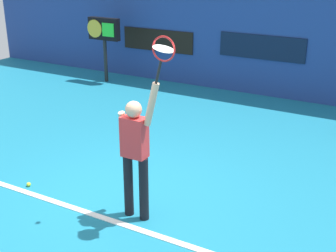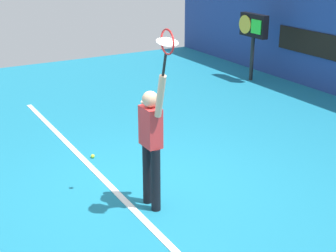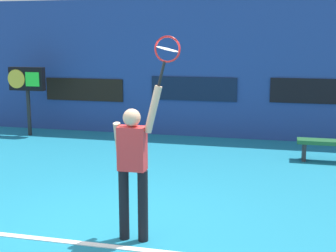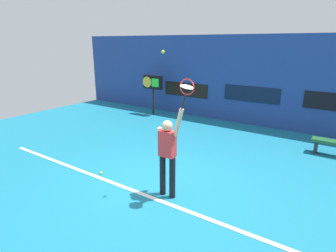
{
  "view_description": "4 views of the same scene",
  "coord_description": "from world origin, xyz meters",
  "views": [
    {
      "loc": [
        3.57,
        -4.91,
        3.49
      ],
      "look_at": [
        0.68,
        0.21,
        1.24
      ],
      "focal_mm": 49.3,
      "sensor_mm": 36.0,
      "label": 1
    },
    {
      "loc": [
        5.84,
        -3.12,
        3.49
      ],
      "look_at": [
        0.22,
        0.12,
        1.06
      ],
      "focal_mm": 52.27,
      "sensor_mm": 36.0,
      "label": 2
    },
    {
      "loc": [
        2.22,
        -5.67,
        2.56
      ],
      "look_at": [
        0.83,
        -0.01,
        1.45
      ],
      "focal_mm": 50.58,
      "sensor_mm": 36.0,
      "label": 3
    },
    {
      "loc": [
        3.57,
        -4.77,
        3.2
      ],
      "look_at": [
        0.36,
        -0.13,
        1.53
      ],
      "focal_mm": 30.32,
      "sensor_mm": 36.0,
      "label": 4
    }
  ],
  "objects": [
    {
      "name": "back_wall",
      "position": [
        0.0,
        6.23,
        1.74
      ],
      "size": [
        18.0,
        0.2,
        3.49
      ],
      "primitive_type": "cube",
      "color": "navy",
      "rests_on": "ground_plane"
    },
    {
      "name": "tennis_player",
      "position": [
        0.45,
        -0.27,
        1.01
      ],
      "size": [
        0.63,
        0.31,
        1.98
      ],
      "color": "black",
      "rests_on": "ground_plane"
    },
    {
      "name": "ground_plane",
      "position": [
        0.0,
        0.0,
        0.0
      ],
      "size": [
        18.0,
        18.0,
        0.0
      ],
      "primitive_type": "plane",
      "color": "teal"
    },
    {
      "name": "scoreboard_clock",
      "position": [
        -4.2,
        5.27,
        1.39
      ],
      "size": [
        0.96,
        0.2,
        1.78
      ],
      "color": "black",
      "rests_on": "ground_plane"
    },
    {
      "name": "spare_ball",
      "position": [
        -1.52,
        -0.38,
        0.03
      ],
      "size": [
        0.07,
        0.07,
        0.07
      ],
      "primitive_type": "sphere",
      "color": "#CCE033",
      "rests_on": "ground_plane"
    },
    {
      "name": "tennis_ball",
      "position": [
        0.3,
        -0.21,
        3.02
      ],
      "size": [
        0.07,
        0.07,
        0.07
      ],
      "primitive_type": "sphere",
      "color": "#CCE033"
    },
    {
      "name": "sponsor_banner_portside",
      "position": [
        -3.0,
        6.11,
        1.14
      ],
      "size": [
        2.2,
        0.03,
        0.6
      ],
      "primitive_type": "cube",
      "color": "black"
    },
    {
      "name": "tennis_racket",
      "position": [
        0.88,
        -0.27,
        2.37
      ],
      "size": [
        0.38,
        0.27,
        0.63
      ],
      "color": "black"
    },
    {
      "name": "sponsor_banner_center",
      "position": [
        0.0,
        6.11,
        1.23
      ],
      "size": [
        2.2,
        0.03,
        0.6
      ],
      "primitive_type": "cube",
      "color": "#0C1933"
    },
    {
      "name": "court_baseline",
      "position": [
        0.0,
        -0.55,
        0.01
      ],
      "size": [
        10.0,
        0.1,
        0.01
      ],
      "primitive_type": "cube",
      "color": "white",
      "rests_on": "ground_plane"
    }
  ]
}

